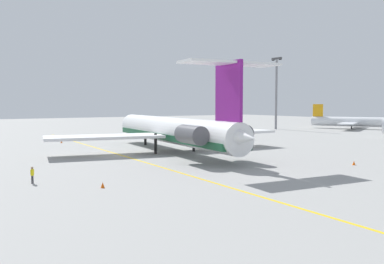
{
  "coord_description": "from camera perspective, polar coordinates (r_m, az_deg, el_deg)",
  "views": [
    {
      "loc": [
        58.87,
        -23.84,
        8.04
      ],
      "look_at": [
        0.08,
        13.93,
        3.14
      ],
      "focal_mm": 38.32,
      "sensor_mm": 36.0,
      "label": 1
    }
  ],
  "objects": [
    {
      "name": "ground_crew_portside",
      "position": [
        44.19,
        -21.35,
        -5.33
      ],
      "size": [
        0.27,
        0.39,
        1.7
      ],
      "rotation": [
        0.0,
        0.0,
        3.62
      ],
      "color": "black",
      "rests_on": "ground"
    },
    {
      "name": "ground",
      "position": [
        64.02,
        -10.6,
        -3.27
      ],
      "size": [
        336.05,
        336.05,
        0.0
      ],
      "primitive_type": "plane",
      "color": "gray"
    },
    {
      "name": "safety_cone_nose",
      "position": [
        40.18,
        -12.33,
        -7.22
      ],
      "size": [
        0.4,
        0.4,
        0.55
      ],
      "primitive_type": "cone",
      "color": "#EA590F",
      "rests_on": "ground"
    },
    {
      "name": "airliner_far_left",
      "position": [
        138.29,
        21.63,
        1.35
      ],
      "size": [
        24.18,
        24.49,
        7.78
      ],
      "rotation": [
        0.0,
        0.0,
        0.49
      ],
      "color": "silver",
      "rests_on": "ground"
    },
    {
      "name": "light_mast",
      "position": [
        129.96,
        11.65,
        5.79
      ],
      "size": [
        4.0,
        0.7,
        22.14
      ],
      "color": "slate",
      "rests_on": "ground"
    },
    {
      "name": "ground_crew_near_nose",
      "position": [
        90.54,
        8.29,
        -0.46
      ],
      "size": [
        0.4,
        0.26,
        1.64
      ],
      "rotation": [
        0.0,
        0.0,
        4.99
      ],
      "color": "black",
      "rests_on": "ground"
    },
    {
      "name": "taxiway_centreline",
      "position": [
        64.31,
        -9.78,
        -3.22
      ],
      "size": [
        97.07,
        3.34,
        0.01
      ],
      "primitive_type": "cube",
      "rotation": [
        0.0,
        0.0,
        3.11
      ],
      "color": "gold",
      "rests_on": "ground"
    },
    {
      "name": "safety_cone_wingtip",
      "position": [
        87.06,
        -17.71,
        -1.3
      ],
      "size": [
        0.4,
        0.4,
        0.55
      ],
      "primitive_type": "cone",
      "color": "#EA590F",
      "rests_on": "ground"
    },
    {
      "name": "ground_crew_near_tail",
      "position": [
        96.01,
        3.69,
        -0.13
      ],
      "size": [
        0.39,
        0.28,
        1.78
      ],
      "rotation": [
        0.0,
        0.0,
        2.15
      ],
      "color": "black",
      "rests_on": "ground"
    },
    {
      "name": "main_jetliner",
      "position": [
        66.77,
        -2.38,
        0.23
      ],
      "size": [
        45.89,
        40.59,
        13.36
      ],
      "rotation": [
        0.0,
        0.0,
        3.05
      ],
      "color": "white",
      "rests_on": "ground"
    },
    {
      "name": "safety_cone_tail",
      "position": [
        57.5,
        21.61,
        -4.03
      ],
      "size": [
        0.4,
        0.4,
        0.55
      ],
      "primitive_type": "cone",
      "color": "#EA590F",
      "rests_on": "ground"
    }
  ]
}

